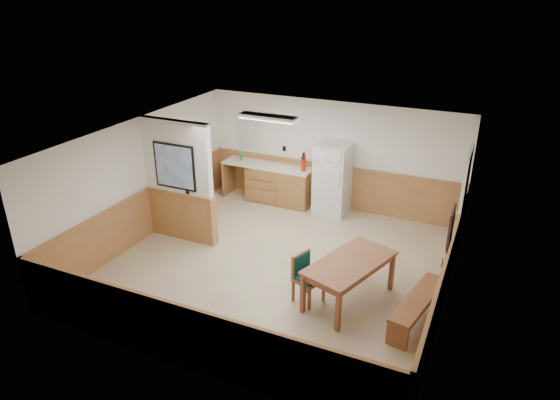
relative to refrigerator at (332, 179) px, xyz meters
The scene contains 20 objects.
ground 2.76m from the refrigerator, 93.16° to the right, with size 6.00×6.00×0.00m, color tan.
ceiling 3.13m from the refrigerator, 93.16° to the right, with size 6.00×6.00×0.02m, color white.
back_wall 0.59m from the refrigerator, 111.40° to the left, with size 6.00×0.02×2.50m, color white.
right_wall 3.91m from the refrigerator, 42.65° to the right, with size 0.02×6.00×2.50m, color white.
left_wall 4.12m from the refrigerator, 140.10° to the right, with size 0.02×6.00×2.50m, color white.
wainscot_back 0.49m from the refrigerator, 112.50° to the left, with size 6.00×0.04×1.00m, color #B77A49.
wainscot_right 3.88m from the refrigerator, 42.85° to the right, with size 0.04×6.00×1.00m, color #B77A49.
wainscot_left 4.10m from the refrigerator, 139.92° to the right, with size 0.04×6.00×1.00m, color #B77A49.
partition_wall 3.44m from the refrigerator, 134.53° to the right, with size 1.50×0.20×2.50m.
kitchen_counter 1.40m from the refrigerator, behind, with size 2.20×0.61×1.00m.
exterior_door 2.92m from the refrigerator, 14.51° to the right, with size 0.07×1.02×2.15m.
kitchen_window 2.39m from the refrigerator, behind, with size 0.80×0.04×1.00m.
wall_painting 4.13m from the refrigerator, 46.08° to the right, with size 0.04×0.50×0.60m.
fluorescent_fixture 2.31m from the refrigerator, 125.40° to the right, with size 1.20×0.30×0.09m.
refrigerator is the anchor object (origin of this frame).
dining_table 3.46m from the refrigerator, 66.25° to the right, with size 1.29×1.81×0.75m.
dining_bench 4.16m from the refrigerator, 52.12° to the right, with size 0.66×1.61×0.45m.
dining_chair 3.51m from the refrigerator, 78.23° to the right, with size 0.67×0.56×0.85m.
fire_extinguisher 0.76m from the refrigerator, behind, with size 0.13×0.13×0.44m.
soap_bottle 2.38m from the refrigerator, behind, with size 0.06×0.06×0.20m, color green.
Camera 1 is at (3.38, -7.33, 4.92)m, focal length 32.00 mm.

